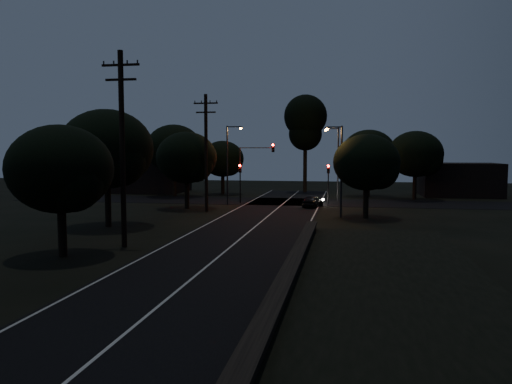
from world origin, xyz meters
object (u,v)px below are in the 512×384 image
(tall_pine, at_px, (305,122))
(signal_right, at_px, (328,177))
(car, at_px, (313,201))
(utility_pole_far, at_px, (206,151))
(streetlight_c, at_px, (339,165))
(signal_left, at_px, (240,176))
(utility_pole_mid, at_px, (122,146))
(streetlight_a, at_px, (229,159))
(signal_mast, at_px, (256,162))
(streetlight_b, at_px, (336,159))

(tall_pine, height_order, signal_right, tall_pine)
(tall_pine, xyz_separation_m, car, (2.20, -17.69, -8.68))
(utility_pole_far, bearing_deg, streetlight_c, -9.60)
(utility_pole_far, distance_m, signal_left, 8.53)
(utility_pole_far, xyz_separation_m, car, (9.20, 5.31, -4.89))
(utility_pole_far, xyz_separation_m, signal_right, (10.60, 7.99, -2.65))
(tall_pine, distance_m, car, 19.82)
(signal_left, bearing_deg, streetlight_c, -43.76)
(utility_pole_mid, bearing_deg, tall_pine, 80.07)
(signal_left, bearing_deg, signal_right, 0.00)
(utility_pole_mid, height_order, streetlight_c, utility_pole_mid)
(tall_pine, bearing_deg, streetlight_a, -110.36)
(signal_right, distance_m, car, 3.76)
(signal_mast, bearing_deg, utility_pole_far, -111.11)
(streetlight_b, relative_size, car, 2.28)
(utility_pole_far, relative_size, streetlight_a, 1.31)
(utility_pole_mid, bearing_deg, streetlight_c, 51.74)
(signal_mast, bearing_deg, signal_left, -179.87)
(utility_pole_mid, relative_size, streetlight_a, 1.38)
(utility_pole_far, distance_m, streetlight_a, 6.10)
(signal_right, xyz_separation_m, streetlight_a, (-9.91, -1.99, 1.80))
(streetlight_c, distance_m, car, 8.63)
(utility_pole_mid, relative_size, streetlight_c, 1.47)
(utility_pole_mid, xyz_separation_m, signal_right, (10.60, 24.99, -2.90))
(utility_pole_mid, height_order, streetlight_a, utility_pole_mid)
(tall_pine, xyz_separation_m, signal_left, (-5.60, -15.01, -6.44))
(utility_pole_mid, distance_m, signal_mast, 25.22)
(streetlight_a, distance_m, streetlight_c, 13.72)
(utility_pole_far, distance_m, car, 11.69)
(tall_pine, distance_m, streetlight_a, 18.72)
(utility_pole_far, xyz_separation_m, tall_pine, (7.00, 23.00, 3.79))
(utility_pole_mid, distance_m, signal_left, 25.19)
(tall_pine, relative_size, streetlight_c, 1.72)
(signal_mast, relative_size, streetlight_a, 0.78)
(signal_right, xyz_separation_m, signal_mast, (-7.51, 0.00, 1.50))
(utility_pole_mid, distance_m, car, 24.68)
(tall_pine, height_order, streetlight_b, tall_pine)
(utility_pole_mid, height_order, utility_pole_far, utility_pole_mid)
(signal_mast, distance_m, streetlight_a, 3.13)
(utility_pole_far, distance_m, streetlight_c, 12.05)
(streetlight_c, bearing_deg, streetlight_a, 144.31)
(utility_pole_far, relative_size, signal_mast, 1.68)
(signal_right, height_order, signal_mast, signal_mast)
(utility_pole_far, xyz_separation_m, streetlight_c, (11.83, -2.00, -1.13))
(signal_left, relative_size, signal_right, 1.00)
(streetlight_a, distance_m, streetlight_b, 12.19)
(utility_pole_far, xyz_separation_m, streetlight_b, (11.31, 12.00, -0.85))
(utility_pole_far, bearing_deg, streetlight_b, 46.70)
(signal_right, distance_m, streetlight_a, 10.26)
(utility_pole_far, distance_m, signal_right, 13.53)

